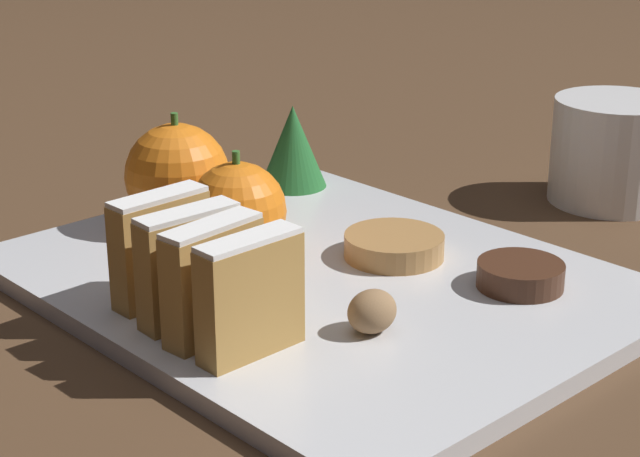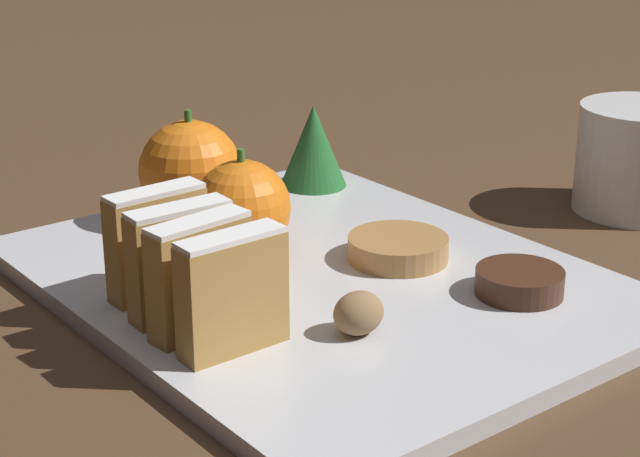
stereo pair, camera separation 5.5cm
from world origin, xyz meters
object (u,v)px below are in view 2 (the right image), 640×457
Objects in this scene: walnut at (358,313)px; chocolate_cookie at (519,282)px; orange_near at (242,208)px; orange_far at (190,172)px.

walnut is 0.57× the size of chocolate_cookie.
chocolate_cookie is at bearing -9.54° from walnut.
walnut reaches higher than chocolate_cookie.
orange_near is 1.35× the size of chocolate_cookie.
orange_near is 2.38× the size of walnut.
orange_far reaches higher than orange_near.
orange_far is 0.22m from walnut.
orange_far is 1.52× the size of chocolate_cookie.
orange_far is (0.01, 0.08, 0.00)m from orange_near.
walnut is 0.11m from chocolate_cookie.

